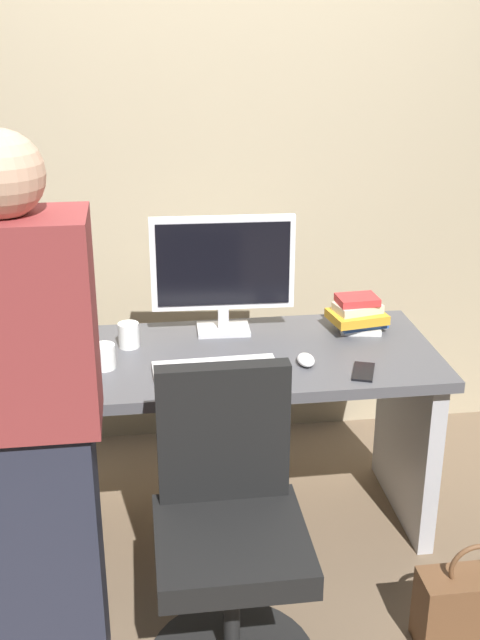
# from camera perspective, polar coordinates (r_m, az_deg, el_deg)

# --- Properties ---
(ground_plane) EXTENTS (9.00, 9.00, 0.00)m
(ground_plane) POSITION_cam_1_polar(r_m,az_deg,el_deg) (3.25, -0.12, -14.20)
(ground_plane) COLOR brown
(wall_back) EXTENTS (6.40, 0.10, 3.00)m
(wall_back) POSITION_cam_1_polar(r_m,az_deg,el_deg) (3.43, -1.92, 14.95)
(wall_back) COLOR tan
(wall_back) RESTS_ON ground
(desk) EXTENTS (1.45, 0.67, 0.73)m
(desk) POSITION_cam_1_polar(r_m,az_deg,el_deg) (2.98, -0.13, -6.31)
(desk) COLOR #4C4C51
(desk) RESTS_ON ground
(office_chair) EXTENTS (0.52, 0.52, 0.94)m
(office_chair) POSITION_cam_1_polar(r_m,az_deg,el_deg) (2.44, -0.78, -15.56)
(office_chair) COLOR black
(office_chair) RESTS_ON ground
(person_at_desk) EXTENTS (0.40, 0.24, 1.64)m
(person_at_desk) POSITION_cam_1_polar(r_m,az_deg,el_deg) (2.25, -14.95, -7.44)
(person_at_desk) COLOR #262838
(person_at_desk) RESTS_ON ground
(monitor) EXTENTS (0.54, 0.15, 0.46)m
(monitor) POSITION_cam_1_polar(r_m,az_deg,el_deg) (2.98, -1.23, 3.74)
(monitor) COLOR silver
(monitor) RESTS_ON desk
(keyboard) EXTENTS (0.43, 0.14, 0.02)m
(keyboard) POSITION_cam_1_polar(r_m,az_deg,el_deg) (2.75, -1.79, -3.43)
(keyboard) COLOR white
(keyboard) RESTS_ON desk
(mouse) EXTENTS (0.06, 0.10, 0.03)m
(mouse) POSITION_cam_1_polar(r_m,az_deg,el_deg) (2.80, 4.75, -2.86)
(mouse) COLOR white
(mouse) RESTS_ON desk
(cup_near_keyboard) EXTENTS (0.08, 0.08, 0.09)m
(cup_near_keyboard) POSITION_cam_1_polar(r_m,az_deg,el_deg) (2.79, -9.73, -2.60)
(cup_near_keyboard) COLOR white
(cup_near_keyboard) RESTS_ON desk
(cup_by_monitor) EXTENTS (0.08, 0.08, 0.09)m
(cup_by_monitor) POSITION_cam_1_polar(r_m,az_deg,el_deg) (2.94, -7.98, -1.08)
(cup_by_monitor) COLOR white
(cup_by_monitor) RESTS_ON desk
(book_stack) EXTENTS (0.23, 0.19, 0.14)m
(book_stack) POSITION_cam_1_polar(r_m,az_deg,el_deg) (3.09, 8.46, 0.40)
(book_stack) COLOR white
(book_stack) RESTS_ON desk
(cell_phone) EXTENTS (0.11, 0.16, 0.01)m
(cell_phone) POSITION_cam_1_polar(r_m,az_deg,el_deg) (2.76, 8.84, -3.68)
(cell_phone) COLOR black
(cell_phone) RESTS_ON desk
(handbag) EXTENTS (0.34, 0.14, 0.38)m
(handbag) POSITION_cam_1_polar(r_m,az_deg,el_deg) (2.77, 16.21, -19.17)
(handbag) COLOR brown
(handbag) RESTS_ON ground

